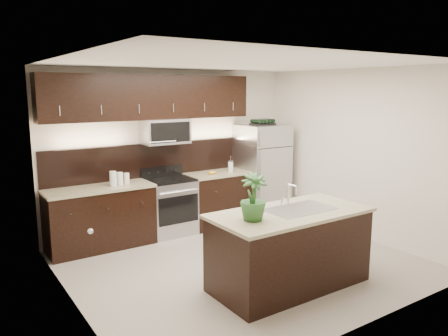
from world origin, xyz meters
The scene contains 12 objects.
ground centered at (0.00, 0.00, 0.00)m, with size 4.50×4.50×0.00m, color gray.
room_walls centered at (-0.11, -0.04, 1.70)m, with size 4.52×4.02×2.71m.
counter_run centered at (-0.46, 1.69, 0.47)m, with size 3.51×0.65×0.94m.
upper_fixtures centered at (-0.43, 1.84, 2.14)m, with size 3.49×0.40×1.66m.
island centered at (0.06, -0.88, 0.47)m, with size 1.96×0.96×0.94m.
sink_faucet centered at (0.21, -0.87, 0.96)m, with size 0.84×0.50×0.28m.
refrigerator centered at (1.64, 1.63, 0.87)m, with size 0.84×0.76×1.73m, color #B2B2B7.
wine_rack centered at (1.64, 1.63, 1.78)m, with size 0.43×0.27×0.10m.
plant centered at (-0.53, -0.92, 1.20)m, with size 0.29×0.29×0.53m, color #224D1E.
canisters centered at (-1.12, 1.66, 1.04)m, with size 0.33×0.16×0.22m.
french_press centered at (0.93, 1.64, 1.04)m, with size 0.09×0.09×0.27m.
bananas centered at (0.48, 1.61, 0.96)m, with size 0.16×0.12×0.05m, color gold.
Camera 1 is at (-3.39, -4.61, 2.37)m, focal length 35.00 mm.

